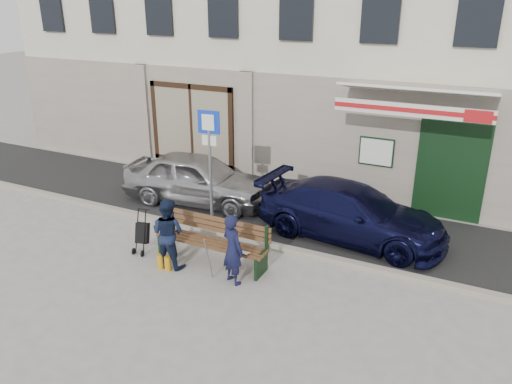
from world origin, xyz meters
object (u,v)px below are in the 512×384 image
Objects in this scene: woman at (168,233)px; stroller at (142,234)px; bench at (210,242)px; car_silver at (197,178)px; car_navy at (351,212)px; parking_sign at (210,151)px; man at (233,249)px.

woman reaches higher than stroller.
bench is at bearing -2.83° from stroller.
car_navy is at bearing -99.70° from car_silver.
bench is 1.53m from stroller.
stroller is at bearing -117.29° from parking_sign.
woman is at bearing 24.59° from man.
bench is at bearing 141.85° from car_navy.
stroller is (-0.67, -1.72, -1.46)m from parking_sign.
stroller is (-3.73, -2.63, -0.20)m from car_navy.
bench is 0.95m from man.
woman is (-1.45, -0.02, 0.03)m from man.
parking_sign is 2.79m from man.
stroller is (-1.50, -0.26, -0.04)m from bench.
car_navy is 3.26m from bench.
car_navy is at bearing -93.02° from man.
car_navy is at bearing 46.71° from bench.
woman is 0.93m from stroller.
car_navy is at bearing 10.55° from parking_sign.
car_silver is 2.81× the size of man.
car_silver is 4.13× the size of stroller.
parking_sign is (-3.06, -0.91, 1.26)m from car_navy.
bench is 1.73× the size of man.
bench reaches higher than stroller.
car_navy is 1.76× the size of bench.
man is (0.80, -0.47, 0.24)m from bench.
parking_sign is at bearing -25.94° from man.
car_navy is 4.48× the size of stroller.
car_silver is 1.40× the size of parking_sign.
car_navy is at bearing -136.70° from woman.
car_silver reaches higher than bench.
man reaches higher than car_navy.
parking_sign is 2.20m from bench.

